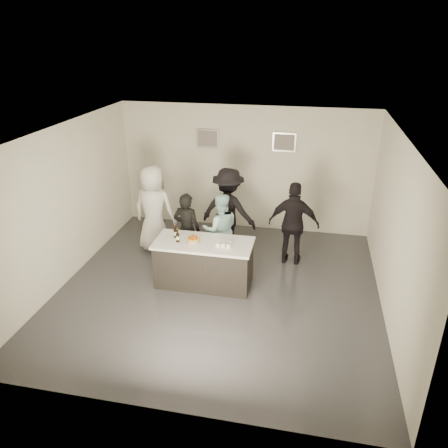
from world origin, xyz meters
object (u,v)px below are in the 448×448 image
Objects in this scene: beer_bottle_a at (175,231)px; person_main_blue at (220,230)px; beer_bottle_b at (178,236)px; person_guest_right at (294,224)px; cake at (193,240)px; person_guest_left at (154,209)px; person_guest_back at (228,211)px; bar_counter at (204,263)px; person_main_black at (187,229)px.

beer_bottle_a is 0.17× the size of person_main_blue.
person_guest_right is at bearing 31.69° from beer_bottle_b.
cake is at bearing -19.42° from beer_bottle_a.
cake is at bearing 38.48° from person_guest_right.
beer_bottle_b is at bearing 133.61° from person_guest_left.
cake is 0.12× the size of person_guest_back.
person_guest_left is at bearing -31.67° from person_main_blue.
beer_bottle_a is 1.59m from person_guest_back.
person_guest_left reaches higher than bar_counter.
person_main_blue is at bearing 98.00° from person_guest_back.
person_main_black is (-0.35, 0.76, -0.15)m from cake.
person_main_blue reaches higher than cake.
person_guest_back reaches higher than cake.
cake is at bearing 51.24° from person_main_blue.
person_guest_right is 0.94× the size of person_guest_back.
person_guest_right is at bearing -160.59° from person_main_black.
person_main_blue is (0.72, 0.76, -0.25)m from beer_bottle_a.
person_guest_left reaches higher than person_main_black.
person_main_black is 0.88× the size of person_guest_right.
person_guest_right is at bearing -179.01° from person_guest_back.
person_guest_right is (2.15, 0.49, 0.11)m from person_main_black.
bar_counter is at bearing 61.82° from person_main_blue.
beer_bottle_b reaches higher than bar_counter.
person_guest_back is at bearing 76.42° from cake.
person_guest_right reaches higher than person_main_blue.
person_guest_right is (3.04, -0.00, -0.08)m from person_guest_left.
person_main_blue is at bearing 174.65° from person_guest_left.
cake is 0.15× the size of person_main_black.
bar_counter is 1.19× the size of person_main_blue.
bar_counter is at bearing 133.35° from person_main_black.
beer_bottle_a is at bearing 160.58° from cake.
bar_counter is at bearing -9.15° from beer_bottle_a.
person_main_blue is at bearing 70.01° from cake.
beer_bottle_a is 0.21m from beer_bottle_b.
person_guest_back is at bearing 61.18° from beer_bottle_a.
person_main_black is 0.81× the size of person_guest_left.
cake is 2.20m from person_guest_right.
beer_bottle_b is (-0.48, -0.09, 0.58)m from bar_counter.
cake is 0.43m from beer_bottle_a.
person_main_black is at bearing -7.32° from person_main_blue.
person_main_blue is at bearing 80.58° from bar_counter.
bar_counter is at bearing 94.80° from person_guest_back.
beer_bottle_b is 0.13× the size of person_guest_left.
person_main_black reaches higher than person_main_blue.
person_main_blue is at bearing 46.42° from beer_bottle_a.
bar_counter is 7.15× the size of beer_bottle_a.
person_guest_left reaches higher than person_guest_right.
beer_bottle_a is at bearing 134.55° from person_guest_left.
person_main_black is (-0.06, 0.80, -0.24)m from beer_bottle_b.
person_guest_right reaches higher than bar_counter.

